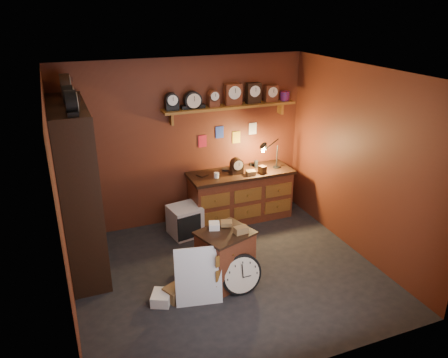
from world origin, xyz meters
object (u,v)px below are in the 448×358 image
at_px(shelving_unit, 75,183).
at_px(workbench, 240,193).
at_px(low_cabinet, 225,255).
at_px(big_round_clock, 241,275).

bearing_deg(shelving_unit, workbench, 10.70).
distance_m(low_cabinet, big_round_clock, 0.33).
relative_size(shelving_unit, big_round_clock, 4.77).
bearing_deg(workbench, big_round_clock, -113.40).
height_order(shelving_unit, low_cabinet, shelving_unit).
xyz_separation_m(workbench, big_round_clock, (-0.83, -1.91, -0.21)).
xyz_separation_m(low_cabinet, big_round_clock, (0.10, -0.28, -0.14)).
xyz_separation_m(workbench, low_cabinet, (-0.93, -1.62, -0.07)).
relative_size(low_cabinet, big_round_clock, 1.55).
height_order(shelving_unit, workbench, shelving_unit).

